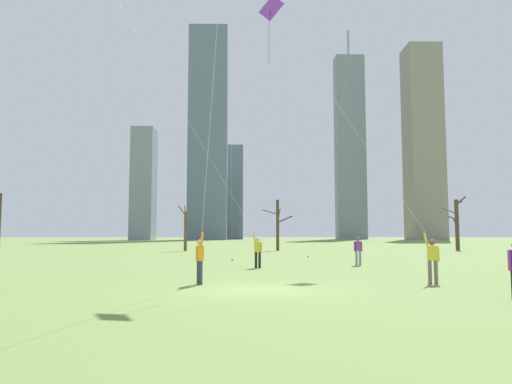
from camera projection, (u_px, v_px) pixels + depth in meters
ground_plane at (258, 290)px, 15.50m from camera, size 400.00×400.00×0.00m
kite_flyer_midfield_center_green at (236, 212)px, 25.69m from camera, size 10.37×2.86×18.51m
kite_flyer_midfield_left_blue at (207, 157)px, 16.29m from camera, size 2.03×6.42×17.18m
kite_flyer_foreground_right_purple at (388, 189)px, 18.36m from camera, size 6.63×3.28×12.51m
bystander_strolling_midfield at (358, 250)px, 27.26m from camera, size 0.50×0.25×1.62m
bare_tree_center at (457, 222)px, 52.31m from camera, size 2.46×1.70×5.97m
bare_tree_rightmost at (185, 229)px, 49.53m from camera, size 1.49×1.72×4.64m
bare_tree_left_of_center at (278, 224)px, 50.74m from camera, size 3.33×3.03×5.43m
skyline_mid_tower_left at (350, 147)px, 146.88m from camera, size 8.82×5.56×65.75m
skyline_wide_slab at (423, 142)px, 137.54m from camera, size 9.57×9.13×56.48m
skyline_tall_tower at (227, 192)px, 146.91m from camera, size 9.94×6.70×28.87m
skyline_short_annex at (144, 184)px, 126.94m from camera, size 5.83×7.38×29.97m
skyline_squat_block at (208, 132)px, 134.66m from camera, size 10.98×5.32×61.15m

